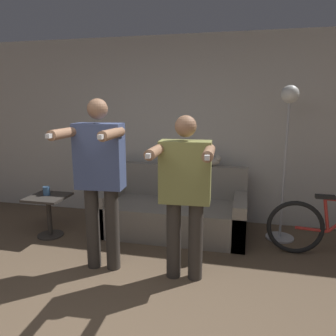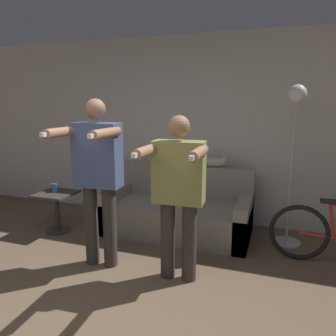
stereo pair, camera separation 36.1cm
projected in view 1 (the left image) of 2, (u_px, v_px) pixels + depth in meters
The scene contains 8 objects.
wall_back at pixel (173, 130), 4.72m from camera, with size 10.00×0.05×2.60m.
couch at pixel (173, 212), 4.33m from camera, with size 1.88×0.88×0.85m.
person_left at pixel (100, 173), 3.22m from camera, with size 0.57×0.70×1.74m.
person_right at pixel (185, 187), 3.04m from camera, with size 0.57×0.70×1.59m.
cat at pixel (207, 161), 4.41m from camera, with size 0.48×0.14×0.16m.
floor_lamp at pixel (287, 133), 3.89m from camera, with size 0.35×0.35×1.89m.
side_table at pixel (49, 207), 4.16m from camera, with size 0.47×0.47×0.53m.
cup at pixel (46, 191), 4.17m from camera, with size 0.09×0.09×0.11m.
Camera 1 is at (1.02, -1.69, 1.71)m, focal length 35.00 mm.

